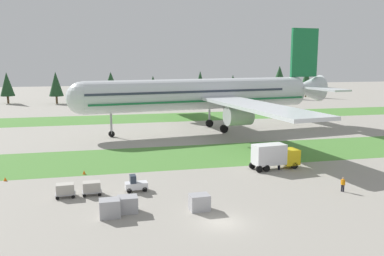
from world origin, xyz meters
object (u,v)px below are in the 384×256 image
(catering_truck, at_px, (275,155))
(taxiway_marker_1, at_px, (5,179))
(airliner, at_px, (207,94))
(baggage_tug, at_px, (136,184))
(uld_container_0, at_px, (128,204))
(uld_container_1, at_px, (110,208))
(cargo_dolly_second, at_px, (65,189))
(ground_crew_loader, at_px, (279,163))
(cargo_dolly_lead, at_px, (92,187))
(taxiway_marker_0, at_px, (84,172))
(ground_crew_marshaller, at_px, (343,184))
(uld_container_2, at_px, (199,202))
(taxiway_marker_2, at_px, (282,155))

(catering_truck, relative_size, taxiway_marker_1, 14.47)
(airliner, height_order, baggage_tug, airliner)
(uld_container_0, bearing_deg, taxiway_marker_1, 135.28)
(baggage_tug, distance_m, uld_container_1, 8.10)
(cargo_dolly_second, relative_size, uld_container_1, 1.13)
(airliner, bearing_deg, ground_crew_loader, 175.43)
(cargo_dolly_second, bearing_deg, baggage_tug, 90.00)
(cargo_dolly_lead, bearing_deg, taxiway_marker_0, -175.42)
(cargo_dolly_second, relative_size, uld_container_0, 1.13)
(cargo_dolly_second, height_order, ground_crew_marshaller, ground_crew_marshaller)
(uld_container_2, relative_size, taxiway_marker_1, 4.04)
(cargo_dolly_lead, relative_size, uld_container_2, 1.13)
(ground_crew_marshaller, bearing_deg, catering_truck, 170.33)
(ground_crew_marshaller, distance_m, taxiway_marker_2, 17.65)
(airliner, height_order, uld_container_1, airliner)
(taxiway_marker_1, height_order, taxiway_marker_2, taxiway_marker_2)
(airliner, xyz_separation_m, uld_container_1, (-21.74, -44.98, -7.02))
(uld_container_0, bearing_deg, uld_container_2, -8.08)
(cargo_dolly_second, distance_m, ground_crew_loader, 28.82)
(cargo_dolly_lead, xyz_separation_m, taxiway_marker_0, (-1.12, 8.91, -0.63))
(airliner, height_order, taxiway_marker_0, airliner)
(uld_container_1, height_order, taxiway_marker_2, uld_container_1)
(baggage_tug, xyz_separation_m, uld_container_0, (-1.39, -6.54, 0.02))
(uld_container_0, relative_size, taxiway_marker_1, 4.04)
(cargo_dolly_second, bearing_deg, uld_container_1, 31.01)
(baggage_tug, distance_m, cargo_dolly_second, 7.93)
(airliner, xyz_separation_m, ground_crew_loader, (1.89, -32.63, -6.97))
(uld_container_0, height_order, uld_container_1, uld_container_1)
(uld_container_0, xyz_separation_m, taxiway_marker_1, (-14.47, 14.33, -0.59))
(cargo_dolly_lead, distance_m, taxiway_marker_0, 9.00)
(baggage_tug, xyz_separation_m, ground_crew_marshaller, (23.65, -5.58, 0.13))
(taxiway_marker_1, bearing_deg, ground_crew_loader, -4.53)
(ground_crew_marshaller, height_order, ground_crew_loader, same)
(cargo_dolly_lead, relative_size, taxiway_marker_0, 3.93)
(baggage_tug, height_order, taxiway_marker_1, baggage_tug)
(uld_container_0, bearing_deg, cargo_dolly_second, 136.57)
(baggage_tug, bearing_deg, taxiway_marker_2, 113.77)
(cargo_dolly_second, distance_m, uld_container_0, 8.98)
(taxiway_marker_2, bearing_deg, ground_crew_loader, -118.48)
(catering_truck, distance_m, ground_crew_marshaller, 11.78)
(uld_container_0, xyz_separation_m, uld_container_2, (7.25, -1.03, -0.01))
(airliner, xyz_separation_m, uld_container_0, (-19.92, -44.08, -7.08))
(airliner, relative_size, ground_crew_loader, 40.98)
(cargo_dolly_second, xyz_separation_m, taxiway_marker_2, (32.20, 12.41, -0.65))
(taxiway_marker_0, bearing_deg, uld_container_1, -79.69)
(cargo_dolly_second, height_order, taxiway_marker_1, cargo_dolly_second)
(uld_container_1, bearing_deg, baggage_tug, 66.62)
(uld_container_2, bearing_deg, uld_container_0, 171.92)
(taxiway_marker_2, bearing_deg, airliner, 102.72)
(cargo_dolly_lead, bearing_deg, airliner, 145.45)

